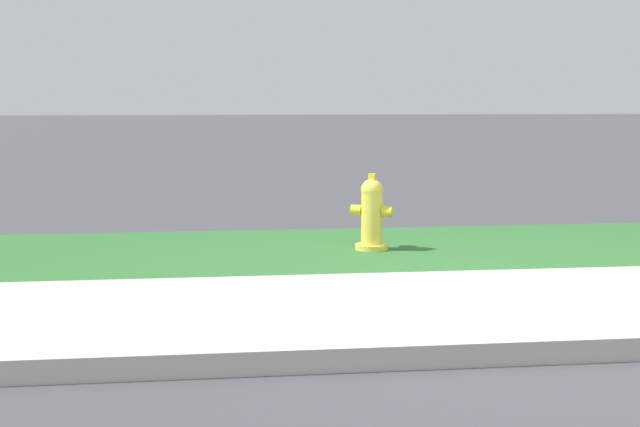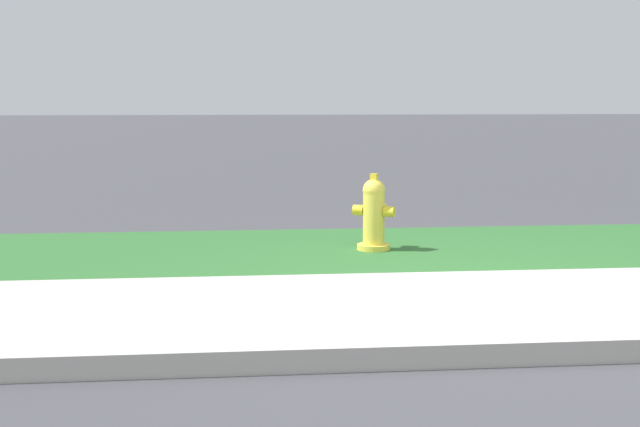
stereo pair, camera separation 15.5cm
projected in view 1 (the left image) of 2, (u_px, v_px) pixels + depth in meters
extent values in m
plane|color=#424247|center=(502.00, 306.00, 5.56)|extent=(120.00, 120.00, 0.00)
cube|color=#BCB7AD|center=(502.00, 305.00, 5.56)|extent=(18.00, 2.15, 0.01)
cube|color=#2D662D|center=(419.00, 246.00, 7.73)|extent=(18.00, 2.27, 0.01)
cube|color=#BCB7AD|center=(579.00, 347.00, 4.42)|extent=(18.00, 0.16, 0.12)
cylinder|color=yellow|center=(372.00, 247.00, 7.58)|extent=(0.28, 0.28, 0.05)
cylinder|color=yellow|center=(372.00, 217.00, 7.55)|extent=(0.18, 0.18, 0.46)
sphere|color=yellow|center=(372.00, 190.00, 7.52)|extent=(0.19, 0.19, 0.19)
cube|color=yellow|center=(372.00, 177.00, 7.51)|extent=(0.08, 0.08, 0.06)
cylinder|color=yellow|center=(357.00, 210.00, 7.59)|extent=(0.12, 0.12, 0.09)
cylinder|color=yellow|center=(387.00, 211.00, 7.50)|extent=(0.12, 0.12, 0.09)
cylinder|color=yellow|center=(377.00, 209.00, 7.68)|extent=(0.15, 0.14, 0.12)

